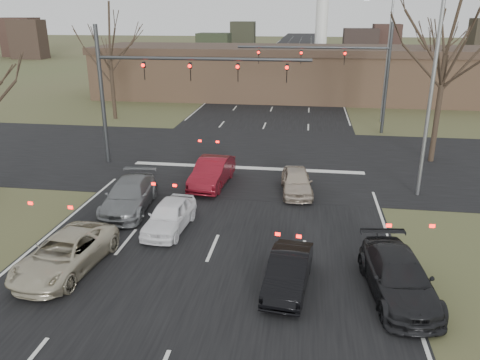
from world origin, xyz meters
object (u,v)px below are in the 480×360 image
at_px(car_silver_suv, 65,254).
at_px(car_charcoal_sedan, 398,277).
at_px(streetlight_right_near, 429,82).
at_px(car_black_hatch, 288,272).
at_px(mast_arm_far, 349,65).
at_px(mast_arm_near, 155,79).
at_px(car_white_sedan, 169,215).
at_px(building, 296,72).
at_px(car_grey_ahead, 129,195).
at_px(streetlight_right_far, 386,53).
at_px(car_red_ahead, 212,172).
at_px(car_silver_ahead, 297,182).

relative_size(car_silver_suv, car_charcoal_sedan, 0.99).
xyz_separation_m(streetlight_right_near, car_black_hatch, (-5.82, -9.33, -4.99)).
bearing_deg(car_charcoal_sedan, mast_arm_far, 84.19).
bearing_deg(car_charcoal_sedan, mast_arm_near, 127.10).
bearing_deg(car_black_hatch, car_white_sedan, 149.72).
distance_m(building, mast_arm_far, 15.75).
distance_m(mast_arm_far, car_grey_ahead, 20.40).
xyz_separation_m(streetlight_right_far, car_black_hatch, (-6.32, -26.33, -4.99)).
relative_size(mast_arm_far, streetlight_right_far, 1.11).
bearing_deg(car_charcoal_sedan, car_white_sedan, 150.33).
bearing_deg(streetlight_right_far, mast_arm_near, -136.11).
bearing_deg(streetlight_right_far, car_black_hatch, -103.50).
distance_m(car_white_sedan, car_red_ahead, 5.54).
xyz_separation_m(building, mast_arm_near, (-7.23, -25.00, 2.41)).
bearing_deg(streetlight_right_near, building, 103.69).
bearing_deg(car_silver_suv, car_black_hatch, 5.47).
relative_size(streetlight_right_far, car_grey_ahead, 2.12).
xyz_separation_m(mast_arm_near, car_white_sedan, (3.13, -8.60, -4.44)).
xyz_separation_m(mast_arm_near, car_grey_ahead, (0.70, -6.81, -4.39)).
height_order(car_black_hatch, car_silver_ahead, car_silver_ahead).
bearing_deg(car_black_hatch, car_charcoal_sedan, 6.86).
distance_m(car_black_hatch, car_red_ahead, 10.23).
distance_m(mast_arm_far, car_black_hatch, 22.98).
distance_m(mast_arm_near, car_red_ahead, 6.57).
height_order(streetlight_right_near, car_black_hatch, streetlight_right_near).
bearing_deg(car_black_hatch, car_silver_suv, -174.32).
relative_size(streetlight_right_near, car_silver_suv, 2.20).
relative_size(car_red_ahead, car_silver_ahead, 1.19).
bearing_deg(car_silver_suv, car_red_ahead, 75.52).
bearing_deg(car_silver_ahead, car_white_sedan, -141.40).
bearing_deg(car_silver_ahead, mast_arm_near, 150.54).
relative_size(car_silver_suv, car_black_hatch, 1.26).
bearing_deg(car_silver_suv, streetlight_right_near, 39.99).
xyz_separation_m(car_white_sedan, car_silver_ahead, (5.10, 4.98, -0.01)).
bearing_deg(car_red_ahead, car_white_sedan, -92.81).
bearing_deg(streetlight_right_near, car_black_hatch, -121.97).
relative_size(streetlight_right_far, car_silver_ahead, 2.74).
bearing_deg(car_white_sedan, car_charcoal_sedan, -19.49).
bearing_deg(mast_arm_near, car_red_ahead, -39.13).
relative_size(mast_arm_near, car_silver_ahead, 3.32).
height_order(streetlight_right_near, car_silver_suv, streetlight_right_near).
bearing_deg(car_silver_ahead, mast_arm_far, 71.18).
relative_size(streetlight_right_far, car_red_ahead, 2.30).
bearing_deg(mast_arm_far, car_grey_ahead, -122.52).
relative_size(car_charcoal_sedan, car_silver_ahead, 1.26).
distance_m(mast_arm_far, streetlight_right_far, 5.12).
xyz_separation_m(building, car_red_ahead, (-3.42, -28.10, -1.95)).
xyz_separation_m(car_white_sedan, car_red_ahead, (0.69, 5.50, 0.09)).
bearing_deg(mast_arm_far, car_silver_suv, -116.18).
bearing_deg(car_white_sedan, car_silver_ahead, 47.87).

